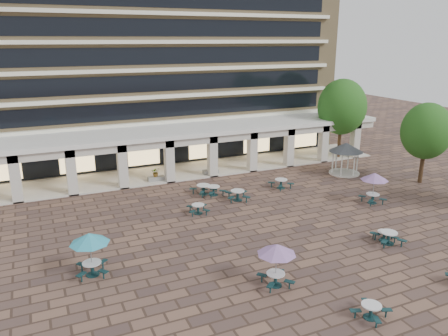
{
  "coord_description": "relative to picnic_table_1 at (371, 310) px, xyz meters",
  "views": [
    {
      "loc": [
        -13.01,
        -24.33,
        12.58
      ],
      "look_at": [
        -0.87,
        3.0,
        3.71
      ],
      "focal_mm": 35.0,
      "sensor_mm": 36.0,
      "label": 1
    }
  ],
  "objects": [
    {
      "name": "ground",
      "position": [
        -0.44,
        11.0,
        -0.42
      ],
      "size": [
        120.0,
        120.0,
        0.0
      ],
      "primitive_type": "plane",
      "color": "brown",
      "rests_on": "ground"
    },
    {
      "name": "planter_left",
      "position": [
        -3.71,
        23.9,
        0.16
      ],
      "size": [
        1.5,
        0.84,
        1.35
      ],
      "color": "gray",
      "rests_on": "ground"
    },
    {
      "name": "picnic_table_6",
      "position": [
        -2.66,
        4.24,
        1.61
      ],
      "size": [
        2.07,
        2.07,
        2.4
      ],
      "rotation": [
        0.0,
        0.0,
        -0.09
      ],
      "color": "#123436",
      "rests_on": "ground"
    },
    {
      "name": "gazebo",
      "position": [
        13.66,
        18.91,
        1.87
      ],
      "size": [
        3.27,
        3.27,
        3.04
      ],
      "rotation": [
        0.0,
        0.0,
        -0.42
      ],
      "color": "beige",
      "rests_on": "ground"
    },
    {
      "name": "tree_east_c",
      "position": [
        16.86,
        23.92,
        5.19
      ],
      "size": [
        5.16,
        5.16,
        8.59
      ],
      "color": "#412A1A",
      "rests_on": "ground"
    },
    {
      "name": "picnic_table_12",
      "position": [
        -0.97,
        19.01,
        0.07
      ],
      "size": [
        2.22,
        2.22,
        0.84
      ],
      "rotation": [
        0.0,
        0.0,
        0.31
      ],
      "color": "#123436",
      "rests_on": "ground"
    },
    {
      "name": "apartment_building",
      "position": [
        -0.44,
        36.47,
        12.18
      ],
      "size": [
        40.0,
        15.5,
        25.2
      ],
      "color": "tan",
      "rests_on": "ground"
    },
    {
      "name": "picnic_table_9",
      "position": [
        1.04,
        16.56,
        0.08
      ],
      "size": [
        2.21,
        2.21,
        0.84
      ],
      "rotation": [
        0.0,
        0.0,
        -0.29
      ],
      "color": "#123436",
      "rests_on": "ground"
    },
    {
      "name": "picnic_table_13",
      "position": [
        -0.27,
        18.48,
        0.05
      ],
      "size": [
        1.92,
        1.92,
        0.79
      ],
      "rotation": [
        0.0,
        0.0,
        0.13
      ],
      "color": "#123436",
      "rests_on": "ground"
    },
    {
      "name": "picnic_table_1",
      "position": [
        0.0,
        0.0,
        0.0
      ],
      "size": [
        1.94,
        1.94,
        0.71
      ],
      "rotation": [
        0.0,
        0.0,
        0.41
      ],
      "color": "#123436",
      "rests_on": "ground"
    },
    {
      "name": "picnic_table_10",
      "position": [
        5.82,
        17.72,
        0.06
      ],
      "size": [
        2.04,
        2.04,
        0.81
      ],
      "rotation": [
        0.0,
        0.0,
        0.18
      ],
      "color": "#123436",
      "rests_on": "ground"
    },
    {
      "name": "retail_arcade",
      "position": [
        -0.44,
        25.8,
        2.58
      ],
      "size": [
        42.0,
        6.6,
        4.4
      ],
      "color": "white",
      "rests_on": "ground"
    },
    {
      "name": "picnic_table_8",
      "position": [
        -2.87,
        15.25,
        0.0
      ],
      "size": [
        1.8,
        1.8,
        0.72
      ],
      "rotation": [
        0.0,
        0.0,
        -0.18
      ],
      "color": "#123436",
      "rests_on": "ground"
    },
    {
      "name": "picnic_table_3",
      "position": [
        6.46,
        5.61,
        0.05
      ],
      "size": [
        2.1,
        2.1,
        0.8
      ],
      "rotation": [
        0.0,
        0.0,
        -0.27
      ],
      "color": "#123436",
      "rests_on": "ground"
    },
    {
      "name": "picnic_table_11",
      "position": [
        10.59,
        11.64,
        1.69
      ],
      "size": [
        2.16,
        2.16,
        2.49
      ],
      "rotation": [
        0.0,
        0.0,
        -0.1
      ],
      "color": "#123436",
      "rests_on": "ground"
    },
    {
      "name": "tree_east_a",
      "position": [
        18.24,
        13.96,
        4.33
      ],
      "size": [
        4.37,
        4.37,
        7.29
      ],
      "color": "#412A1A",
      "rests_on": "ground"
    },
    {
      "name": "picnic_table_7",
      "position": [
        6.52,
        6.06,
        -0.04
      ],
      "size": [
        1.58,
        1.58,
        0.64
      ],
      "rotation": [
        0.0,
        0.0,
        -0.14
      ],
      "color": "#123436",
      "rests_on": "ground"
    },
    {
      "name": "picnic_table_4",
      "position": [
        -11.37,
        9.28,
        1.71
      ],
      "size": [
        2.18,
        2.18,
        2.51
      ],
      "rotation": [
        0.0,
        0.0,
        -0.13
      ],
      "color": "#123436",
      "rests_on": "ground"
    },
    {
      "name": "planter_right",
      "position": [
        1.69,
        23.9,
        0.08
      ],
      "size": [
        1.5,
        0.8,
        1.26
      ],
      "color": "gray",
      "rests_on": "ground"
    }
  ]
}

